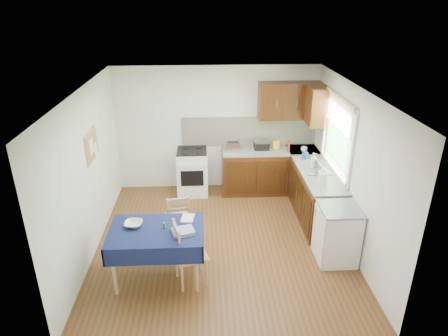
{
  "coord_description": "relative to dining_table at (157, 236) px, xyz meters",
  "views": [
    {
      "loc": [
        -0.24,
        -5.5,
        3.73
      ],
      "look_at": [
        0.05,
        0.21,
        1.22
      ],
      "focal_mm": 32.0,
      "sensor_mm": 36.0,
      "label": 1
    }
  ],
  "objects": [
    {
      "name": "tea_towel",
      "position": [
        0.37,
        -0.1,
        0.13
      ],
      "size": [
        0.34,
        0.3,
        0.05
      ],
      "primitive_type": "cube",
      "rotation": [
        0.0,
        0.0,
        0.31
      ],
      "color": "navy",
      "rests_on": "dining_table"
    },
    {
      "name": "yellow_packet",
      "position": [
        2.09,
        2.69,
        0.31
      ],
      "size": [
        0.15,
        0.12,
        0.17
      ],
      "primitive_type": "cube",
      "rotation": [
        0.0,
        0.0,
        0.3
      ],
      "color": "yellow",
      "rests_on": "worktop_back"
    },
    {
      "name": "dining_table",
      "position": [
        0.0,
        0.0,
        0.0
      ],
      "size": [
        1.29,
        0.87,
        0.78
      ],
      "rotation": [
        0.0,
        0.0,
        0.25
      ],
      "color": "#0E113A",
      "rests_on": "ground"
    },
    {
      "name": "upper_cabinets",
      "position": [
        2.45,
        2.63,
        1.17
      ],
      "size": [
        1.2,
        0.85,
        0.7
      ],
      "color": "#371109",
      "rests_on": "wall_back"
    },
    {
      "name": "chair_near",
      "position": [
        0.42,
        -0.14,
        -0.17
      ],
      "size": [
        0.52,
        0.52,
        0.96
      ],
      "rotation": [
        0.0,
        0.0,
        1.85
      ],
      "color": "tan",
      "rests_on": "ground"
    },
    {
      "name": "chair_far",
      "position": [
        0.23,
        0.84,
        -0.2
      ],
      "size": [
        0.45,
        0.45,
        0.89
      ],
      "rotation": [
        0.0,
        0.0,
        3.31
      ],
      "color": "tan",
      "rests_on": "ground"
    },
    {
      "name": "fridge",
      "position": [
        2.63,
        0.28,
        -0.23
      ],
      "size": [
        0.58,
        0.6,
        0.89
      ],
      "color": "white",
      "rests_on": "ground"
    },
    {
      "name": "soap_bottle_a",
      "position": [
        2.58,
        1.68,
        0.37
      ],
      "size": [
        0.16,
        0.16,
        0.29
      ],
      "primitive_type": "imported",
      "rotation": [
        0.0,
        0.0,
        0.72
      ],
      "color": "white",
      "rests_on": "worktop_right"
    },
    {
      "name": "book",
      "position": [
        0.33,
        0.28,
        0.11
      ],
      "size": [
        0.21,
        0.26,
        0.02
      ],
      "primitive_type": "imported",
      "rotation": [
        0.0,
        0.0,
        -0.14
      ],
      "color": "white",
      "rests_on": "dining_table"
    },
    {
      "name": "soap_bottle_b",
      "position": [
        2.55,
        2.12,
        0.32
      ],
      "size": [
        0.13,
        0.13,
        0.19
      ],
      "primitive_type": "imported",
      "rotation": [
        0.0,
        0.0,
        2.41
      ],
      "color": "#1D46AC",
      "rests_on": "worktop_right"
    },
    {
      "name": "sandwich_press",
      "position": [
        1.81,
        2.68,
        0.31
      ],
      "size": [
        0.29,
        0.25,
        0.17
      ],
      "rotation": [
        0.0,
        0.0,
        -0.27
      ],
      "color": "black",
      "rests_on": "worktop_back"
    },
    {
      "name": "spice_jar",
      "position": [
        0.11,
        0.04,
        0.15
      ],
      "size": [
        0.04,
        0.04,
        0.09
      ],
      "primitive_type": "cylinder",
      "color": "#248433",
      "rests_on": "dining_table"
    },
    {
      "name": "wall_left",
      "position": [
        -1.07,
        0.83,
        0.57
      ],
      "size": [
        0.02,
        4.2,
        2.5
      ],
      "primitive_type": "cube",
      "color": "white",
      "rests_on": "ground"
    },
    {
      "name": "plate_bowl",
      "position": [
        -0.32,
        0.12,
        0.14
      ],
      "size": [
        0.26,
        0.26,
        0.06
      ],
      "primitive_type": "imported",
      "rotation": [
        0.0,
        0.0,
        -0.08
      ],
      "color": "beige",
      "rests_on": "dining_table"
    },
    {
      "name": "cup",
      "position": [
        2.61,
        2.48,
        0.27
      ],
      "size": [
        0.14,
        0.14,
        0.1
      ],
      "primitive_type": "imported",
      "rotation": [
        0.0,
        0.0,
        -0.11
      ],
      "color": "silver",
      "rests_on": "worktop_back"
    },
    {
      "name": "worktop_corner",
      "position": [
        2.63,
        2.63,
        0.2
      ],
      "size": [
        0.6,
        0.6,
        0.04
      ],
      "primitive_type": "cube",
      "color": "slate",
      "rests_on": "base_cabinets"
    },
    {
      "name": "wall_front",
      "position": [
        0.93,
        -1.27,
        0.57
      ],
      "size": [
        4.0,
        0.02,
        2.5
      ],
      "primitive_type": "cube",
      "color": "white",
      "rests_on": "ground"
    },
    {
      "name": "floor",
      "position": [
        0.93,
        0.83,
        -0.68
      ],
      "size": [
        4.2,
        4.2,
        0.0
      ],
      "primitive_type": "plane",
      "color": "#513115",
      "rests_on": "ground"
    },
    {
      "name": "corkboard",
      "position": [
        -1.04,
        1.13,
        0.92
      ],
      "size": [
        0.04,
        0.62,
        0.47
      ],
      "color": "tan",
      "rests_on": "wall_left"
    },
    {
      "name": "toaster",
      "position": [
        1.23,
        2.58,
        0.32
      ],
      "size": [
        0.27,
        0.17,
        0.21
      ],
      "rotation": [
        0.0,
        0.0,
        -0.03
      ],
      "color": "#B1B0B5",
      "rests_on": "worktop_back"
    },
    {
      "name": "kettle",
      "position": [
        2.58,
        1.07,
        0.35
      ],
      "size": [
        0.16,
        0.16,
        0.28
      ],
      "color": "white",
      "rests_on": "worktop_right"
    },
    {
      "name": "worktop_right",
      "position": [
        2.63,
        1.48,
        0.2
      ],
      "size": [
        0.6,
        1.7,
        0.04
      ],
      "primitive_type": "cube",
      "color": "slate",
      "rests_on": "base_cabinets"
    },
    {
      "name": "window",
      "position": [
        2.9,
        1.53,
        0.98
      ],
      "size": [
        0.04,
        1.48,
        1.26
      ],
      "color": "#275222",
      "rests_on": "wall_right"
    },
    {
      "name": "stove",
      "position": [
        0.43,
        2.63,
        -0.22
      ],
      "size": [
        0.6,
        0.61,
        0.92
      ],
      "color": "white",
      "rests_on": "ground"
    },
    {
      "name": "wall_back",
      "position": [
        0.93,
        2.93,
        0.57
      ],
      "size": [
        4.0,
        0.02,
        2.5
      ],
      "primitive_type": "cube",
      "color": "white",
      "rests_on": "ground"
    },
    {
      "name": "wall_right",
      "position": [
        2.93,
        0.83,
        0.57
      ],
      "size": [
        0.02,
        4.2,
        2.5
      ],
      "primitive_type": "cube",
      "color": "white",
      "rests_on": "ground"
    },
    {
      "name": "worktop_back",
      "position": [
        1.98,
        2.63,
        0.2
      ],
      "size": [
        1.9,
        0.6,
        0.04
      ],
      "primitive_type": "cube",
      "color": "slate",
      "rests_on": "base_cabinets"
    },
    {
      "name": "soap_bottle_c",
      "position": [
        2.62,
        1.33,
        0.32
      ],
      "size": [
        0.19,
        0.19,
        0.18
      ],
      "primitive_type": "imported",
      "rotation": [
        0.0,
        0.0,
        3.53
      ],
      "color": "#23802C",
      "rests_on": "worktop_right"
    },
    {
      "name": "sauce_bottle",
      "position": [
        2.31,
        2.49,
        0.33
      ],
      "size": [
        0.05,
        0.05,
        0.22
      ],
      "primitive_type": "cylinder",
      "color": "#B4250E",
      "rests_on": "worktop_back"
    },
    {
      "name": "dish_rack",
      "position": [
        2.64,
        1.53,
        0.25
      ],
      "size": [
        0.43,
        0.33,
        0.2
      ],
      "rotation": [
        0.0,
        0.0,
        0.03
      ],
      "color": "gray",
      "rests_on": "worktop_right"
    },
    {
      "name": "ceiling",
      "position": [
        0.93,
        0.83,
        1.82
      ],
      "size": [
        4.0,
        4.2,
        0.02
      ],
      "primitive_type": "cube",
      "color": "white",
      "rests_on": "wall_back"
    },
    {
      "name": "splashback",
      "position": [
        1.58,
        2.92,
        0.52
      ],
      "size": [
        2.7,
        0.02,
        0.6
      ],
      "primitive_type": "cube",
      "color": "#EFDFCB",
      "rests_on": "wall_back"
    },
    {
      "name": "base_cabinets",
      "position": [
        2.29,
        2.09,
        -0.25
      ],
      "size": [
        1.9,
        2.3,
        0.86
      ],
      "color": "#371109",
      "rests_on": "ground"
    }
  ]
}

